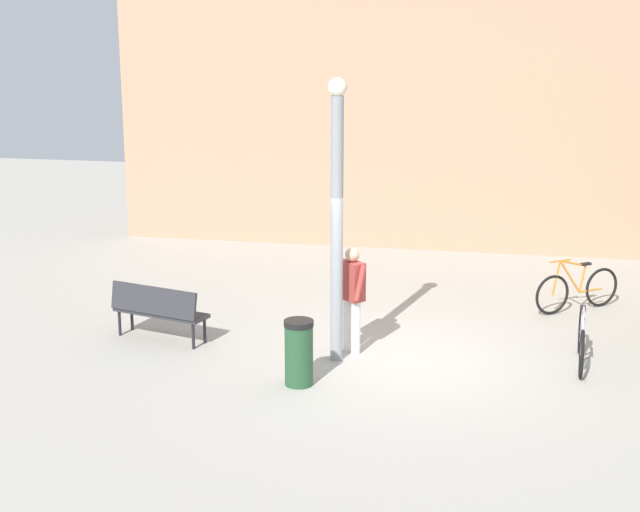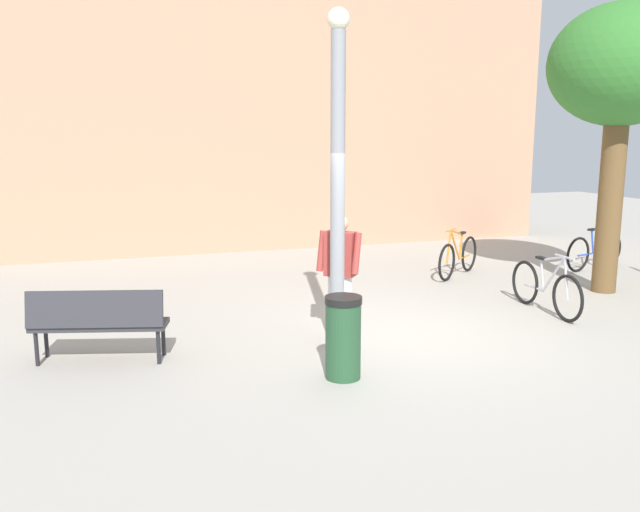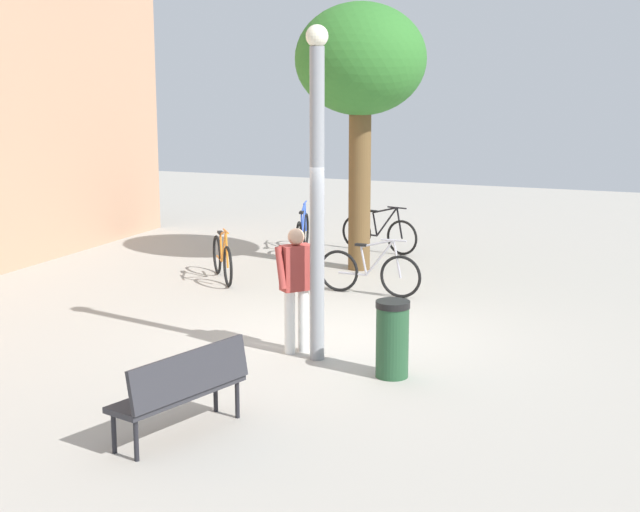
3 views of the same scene
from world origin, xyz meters
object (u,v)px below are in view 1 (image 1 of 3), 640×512
at_px(lamppost, 337,212).
at_px(trash_bin, 299,352).
at_px(bicycle_orange, 577,290).
at_px(bicycle_silver, 581,340).
at_px(person_by_lamppost, 352,292).
at_px(park_bench, 158,308).

relative_size(lamppost, trash_bin, 4.44).
bearing_deg(bicycle_orange, lamppost, -138.47).
xyz_separation_m(bicycle_silver, trash_bin, (-3.95, -1.61, 0.10)).
bearing_deg(trash_bin, person_by_lamppost, 71.18).
relative_size(lamppost, bicycle_orange, 2.87).
bearing_deg(bicycle_orange, trash_bin, -132.57).
xyz_separation_m(lamppost, trash_bin, (-0.33, -1.12, -1.80)).
distance_m(person_by_lamppost, bicycle_silver, 3.50).
height_order(person_by_lamppost, bicycle_orange, person_by_lamppost).
bearing_deg(person_by_lamppost, trash_bin, -108.82).
distance_m(bicycle_orange, trash_bin, 5.97).
relative_size(bicycle_orange, trash_bin, 1.55).
height_order(lamppost, trash_bin, lamppost).
xyz_separation_m(lamppost, bicycle_orange, (3.70, 3.28, -1.89)).
bearing_deg(person_by_lamppost, park_bench, -178.81).
distance_m(lamppost, person_by_lamppost, 1.37).
bearing_deg(trash_bin, lamppost, 73.36).
bearing_deg(lamppost, person_by_lamppost, 64.75).
relative_size(park_bench, trash_bin, 1.75).
distance_m(lamppost, park_bench, 3.43).
bearing_deg(park_bench, trash_bin, -28.30).
bearing_deg(bicycle_silver, trash_bin, -157.77).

